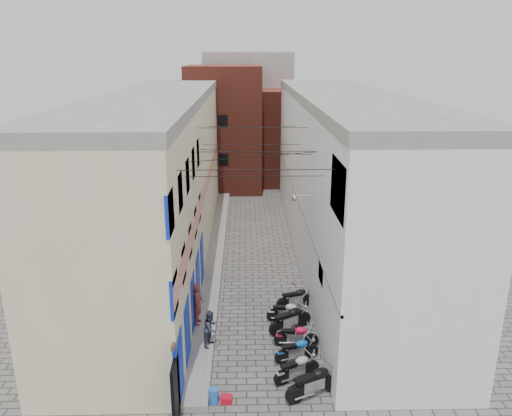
{
  "coord_description": "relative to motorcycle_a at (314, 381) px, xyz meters",
  "views": [
    {
      "loc": [
        -0.36,
        -13.28,
        11.04
      ],
      "look_at": [
        0.23,
        12.32,
        3.0
      ],
      "focal_mm": 35.0,
      "sensor_mm": 36.0,
      "label": 1
    }
  ],
  "objects": [
    {
      "name": "building_far_brick_left",
      "position": [
        -3.9,
        27.28,
        4.38
      ],
      "size": [
        6.0,
        6.0,
        10.0
      ],
      "primitive_type": "cube",
      "color": "maroon",
      "rests_on": "ground"
    },
    {
      "name": "water_jug_far",
      "position": [
        -3.34,
        -0.22,
        -0.36
      ],
      "size": [
        0.44,
        0.44,
        0.53
      ],
      "primitive_type": "cylinder",
      "rotation": [
        0.0,
        0.0,
        0.39
      ],
      "color": "#2464B4",
      "rests_on": "ground"
    },
    {
      "name": "building_left",
      "position": [
        -6.88,
        12.23,
        3.87
      ],
      "size": [
        5.1,
        27.0,
        9.0
      ],
      "color": "beige",
      "rests_on": "ground"
    },
    {
      "name": "motorcycle_a",
      "position": [
        0.0,
        0.0,
        0.0
      ],
      "size": [
        2.24,
        1.52,
        1.25
      ],
      "primitive_type": null,
      "rotation": [
        0.0,
        0.0,
        -1.14
      ],
      "color": "black",
      "rests_on": "ground"
    },
    {
      "name": "overhead_wires",
      "position": [
        -1.9,
        6.92,
        6.5
      ],
      "size": [
        5.8,
        13.02,
        1.32
      ],
      "color": "black",
      "rests_on": "ground"
    },
    {
      "name": "person_b",
      "position": [
        -3.6,
        2.78,
        0.36
      ],
      "size": [
        0.8,
        0.88,
        1.46
      ],
      "primitive_type": "imported",
      "rotation": [
        0.0,
        0.0,
        1.13
      ],
      "color": "#33364C",
      "rests_on": "plinth"
    },
    {
      "name": "motorcycle_b",
      "position": [
        -0.48,
        0.91,
        -0.1
      ],
      "size": [
        1.89,
        1.33,
        1.05
      ],
      "primitive_type": null,
      "rotation": [
        0.0,
        0.0,
        -1.1
      ],
      "color": "#9F9FA3",
      "rests_on": "ground"
    },
    {
      "name": "building_far_concrete",
      "position": [
        -1.9,
        33.28,
        4.88
      ],
      "size": [
        8.0,
        5.0,
        11.0
      ],
      "primitive_type": "cube",
      "color": "gray",
      "rests_on": "ground"
    },
    {
      "name": "motorcycle_e",
      "position": [
        -0.43,
        4.16,
        -0.03
      ],
      "size": [
        2.08,
        1.59,
        1.18
      ],
      "primitive_type": null,
      "rotation": [
        0.0,
        0.0,
        -1.04
      ],
      "color": "black",
      "rests_on": "ground"
    },
    {
      "name": "motorcycle_f",
      "position": [
        -0.51,
        4.91,
        -0.12
      ],
      "size": [
        1.76,
        0.65,
        1.0
      ],
      "primitive_type": null,
      "rotation": [
        0.0,
        0.0,
        -1.63
      ],
      "color": "#B3B4B8",
      "rests_on": "ground"
    },
    {
      "name": "water_jug_near",
      "position": [
        -3.33,
        -0.22,
        -0.36
      ],
      "size": [
        0.35,
        0.35,
        0.52
      ],
      "primitive_type": "cylinder",
      "rotation": [
        0.0,
        0.0,
        -0.05
      ],
      "color": "blue",
      "rests_on": "ground"
    },
    {
      "name": "building_far_brick_right",
      "position": [
        1.1,
        29.28,
        3.38
      ],
      "size": [
        5.0,
        6.0,
        8.0
      ],
      "primitive_type": "cube",
      "color": "maroon",
      "rests_on": "ground"
    },
    {
      "name": "ground",
      "position": [
        -1.9,
        -0.72,
        -0.62
      ],
      "size": [
        90.0,
        90.0,
        0.0
      ],
      "primitive_type": "plane",
      "color": "#5C5956",
      "rests_on": "ground"
    },
    {
      "name": "person_a",
      "position": [
        -4.25,
        4.41,
        0.53
      ],
      "size": [
        0.5,
        0.7,
        1.81
      ],
      "primitive_type": "imported",
      "rotation": [
        0.0,
        0.0,
        1.46
      ],
      "color": "brown",
      "rests_on": "plinth"
    },
    {
      "name": "motorcycle_d",
      "position": [
        -0.3,
        3.02,
        -0.12
      ],
      "size": [
        1.77,
        0.62,
        1.01
      ],
      "primitive_type": null,
      "rotation": [
        0.0,
        0.0,
        -1.61
      ],
      "color": "#B80D34",
      "rests_on": "ground"
    },
    {
      "name": "motorcycle_g",
      "position": [
        0.0,
        6.07,
        -0.08
      ],
      "size": [
        1.96,
        1.12,
        1.08
      ],
      "primitive_type": null,
      "rotation": [
        0.0,
        0.0,
        -1.27
      ],
      "color": "black",
      "rests_on": "ground"
    },
    {
      "name": "building_right",
      "position": [
        3.1,
        12.28,
        3.88
      ],
      "size": [
        5.94,
        26.0,
        9.0
      ],
      "color": "white",
      "rests_on": "ground"
    },
    {
      "name": "plinth",
      "position": [
        -3.95,
        12.28,
        -0.5
      ],
      "size": [
        0.9,
        26.0,
        0.25
      ],
      "primitive_type": "cube",
      "color": "gray",
      "rests_on": "ground"
    },
    {
      "name": "red_crate",
      "position": [
        -2.91,
        -0.22,
        -0.5
      ],
      "size": [
        0.39,
        0.3,
        0.24
      ],
      "primitive_type": "cube",
      "rotation": [
        0.0,
        0.0,
        -0.04
      ],
      "color": "#B70D1F",
      "rests_on": "ground"
    },
    {
      "name": "far_shopfront",
      "position": [
        -1.9,
        24.48,
        0.58
      ],
      "size": [
        2.0,
        0.3,
        2.4
      ],
      "primitive_type": "cube",
      "color": "black",
      "rests_on": "ground"
    },
    {
      "name": "motorcycle_c",
      "position": [
        -0.38,
        2.05,
        -0.12
      ],
      "size": [
        1.82,
        1.02,
        1.01
      ],
      "primitive_type": null,
      "rotation": [
        0.0,
        0.0,
        -1.28
      ],
      "color": "#0B51B1",
      "rests_on": "ground"
    }
  ]
}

